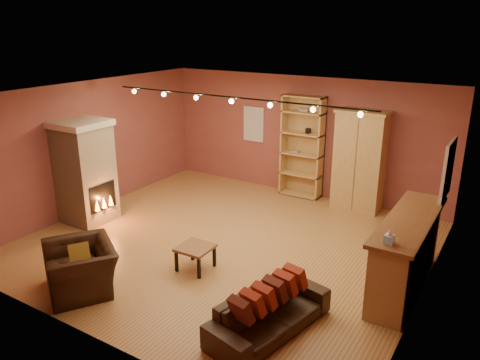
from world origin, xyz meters
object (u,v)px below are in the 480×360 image
Objects in this scene: bar_counter at (406,253)px; coffee_table at (195,250)px; bookcase at (303,146)px; armoire at (360,161)px; loveseat at (270,306)px; fireplace at (85,172)px; armchair at (80,261)px.

bar_counter reaches higher than coffee_table.
bookcase reaches higher than armoire.
loveseat is at bearing -121.37° from bar_counter.
coffee_table is at bearing -8.76° from fireplace.
armoire reaches higher than fireplace.
loveseat reaches higher than coffee_table.
bar_counter is 5.00m from armchair.
loveseat is (4.98, -1.30, -0.68)m from fireplace.
armoire is at bearing 121.10° from bar_counter.
bookcase reaches higher than fireplace.
armchair is at bearing -127.77° from coffee_table.
bookcase is 4.33m from bar_counter.
fireplace is 0.96× the size of armoire.
bookcase is at bearing 173.69° from armoire.
fireplace is 1.10× the size of loveseat.
bookcase is at bearing 49.80° from fireplace.
bar_counter is 1.83× the size of armchair.
armoire is at bearing 70.76° from coffee_table.
fireplace is 6.30m from bar_counter.
fireplace is 3.25m from coffee_table.
fireplace is at bearing 171.24° from coffee_table.
loveseat is at bearing -23.85° from coffee_table.
coffee_table is (-1.41, -4.05, -0.76)m from armoire.
loveseat is 2.02m from coffee_table.
armoire reaches higher than bar_counter.
loveseat is 3.44× the size of coffee_table.
fireplace reaches higher than coffee_table.
armchair is 2.40× the size of coffee_table.
loveseat is at bearing 43.57° from armchair.
armoire reaches higher than armchair.
bar_counter is (3.09, -2.96, -0.62)m from bookcase.
armchair reaches higher than loveseat.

